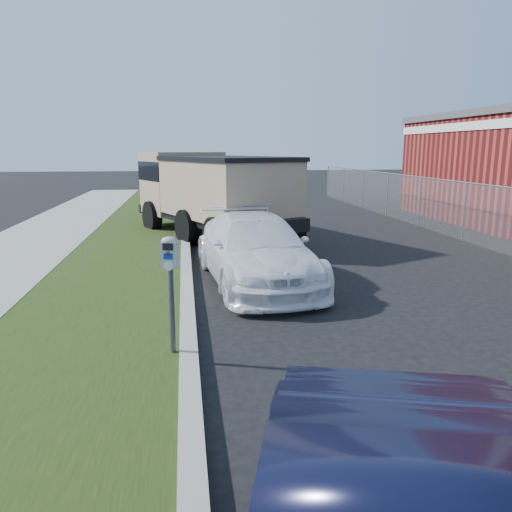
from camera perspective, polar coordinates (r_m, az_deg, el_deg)
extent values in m
plane|color=black|center=(8.26, 10.77, -7.96)|extent=(120.00, 120.00, 0.00)
cube|color=gray|center=(9.71, -7.90, -4.32)|extent=(0.25, 50.00, 0.15)
cube|color=black|center=(9.84, -17.28, -4.60)|extent=(3.00, 50.00, 0.13)
plane|color=slate|center=(16.81, 22.71, 4.68)|extent=(0.00, 30.00, 30.00)
cylinder|color=gray|center=(16.73, 22.96, 7.74)|extent=(0.04, 30.00, 0.04)
cylinder|color=gray|center=(16.81, 22.71, 4.68)|extent=(0.06, 0.06, 1.80)
cylinder|color=gray|center=(19.43, 18.21, 5.90)|extent=(0.06, 0.06, 1.80)
cylinder|color=gray|center=(22.15, 14.78, 6.80)|extent=(0.06, 0.06, 1.80)
cylinder|color=gray|center=(24.93, 12.11, 7.48)|extent=(0.06, 0.06, 1.80)
cylinder|color=gray|center=(27.75, 9.96, 8.02)|extent=(0.06, 0.06, 1.80)
cylinder|color=gray|center=(30.61, 8.22, 8.44)|extent=(0.06, 0.06, 1.80)
cube|color=silver|center=(18.35, 25.87, 13.44)|extent=(0.06, 14.00, 0.30)
cylinder|color=#3F4247|center=(6.73, -9.60, -6.17)|extent=(0.09, 0.09, 1.13)
cube|color=gray|center=(6.53, -9.83, 0.18)|extent=(0.23, 0.19, 0.34)
ellipsoid|color=gray|center=(6.50, -9.89, 1.65)|extent=(0.24, 0.19, 0.13)
cube|color=black|center=(6.44, -10.06, 1.03)|extent=(0.13, 0.05, 0.09)
cube|color=navy|center=(6.47, -10.01, -0.05)|extent=(0.12, 0.04, 0.08)
cylinder|color=silver|center=(6.49, -9.97, -1.12)|extent=(0.12, 0.04, 0.12)
cube|color=#3F4247|center=(6.46, -10.02, 0.25)|extent=(0.05, 0.02, 0.06)
imported|color=white|center=(10.60, -0.02, 0.77)|extent=(2.49, 5.12, 1.44)
cube|color=black|center=(15.97, -4.74, 4.76)|extent=(4.90, 7.15, 0.37)
cube|color=#8E775C|center=(18.08, -8.41, 8.32)|extent=(3.05, 2.76, 2.12)
cube|color=black|center=(18.05, -8.45, 9.66)|extent=(3.09, 2.79, 0.64)
cube|color=#8E775C|center=(15.14, -3.29, 7.71)|extent=(4.14, 5.11, 1.70)
cube|color=black|center=(15.09, -3.33, 11.04)|extent=(4.28, 5.25, 0.13)
cube|color=black|center=(19.08, -9.56, 5.60)|extent=(2.39, 1.18, 0.32)
cylinder|color=black|center=(17.63, -11.79, 4.46)|extent=(0.74, 1.11, 1.06)
cylinder|color=black|center=(18.61, -4.73, 5.07)|extent=(0.74, 1.11, 1.06)
cylinder|color=black|center=(15.00, -7.91, 3.29)|extent=(0.74, 1.11, 1.06)
cylinder|color=black|center=(16.15, 0.00, 4.03)|extent=(0.74, 1.11, 1.06)
cylinder|color=black|center=(13.31, -4.50, 2.25)|extent=(0.74, 1.11, 1.06)
cylinder|color=black|center=(14.59, 4.02, 3.13)|extent=(0.74, 1.11, 1.06)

